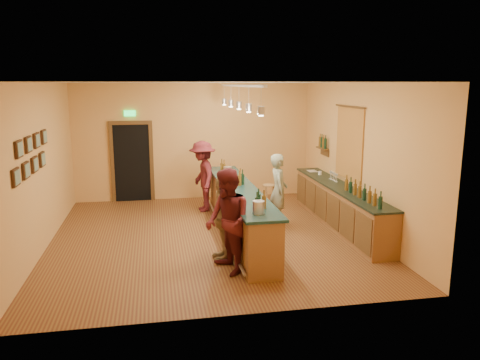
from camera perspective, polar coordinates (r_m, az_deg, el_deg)
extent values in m
plane|color=#5F2B1B|center=(10.01, -3.73, -6.86)|extent=(7.00, 7.00, 0.00)
cube|color=silver|center=(9.49, -3.98, 11.78)|extent=(6.50, 7.00, 0.02)
cube|color=#E2A254|center=(13.07, -5.64, 4.68)|extent=(6.50, 0.02, 3.20)
cube|color=#E2A254|center=(6.23, -0.11, -2.99)|extent=(6.50, 0.02, 3.20)
cube|color=#E2A254|center=(9.81, -23.08, 1.47)|extent=(0.02, 7.00, 3.20)
cube|color=#E2A254|center=(10.50, 14.08, 2.68)|extent=(0.02, 7.00, 3.20)
cube|color=black|center=(13.10, -13.01, 2.02)|extent=(0.95, 0.06, 2.10)
cube|color=#482E15|center=(13.12, -15.31, 1.92)|extent=(0.10, 0.08, 2.10)
cube|color=#482E15|center=(13.07, -10.71, 2.09)|extent=(0.10, 0.08, 2.10)
cube|color=#482E15|center=(12.95, -13.24, 6.81)|extent=(1.15, 0.08, 0.10)
cube|color=#19E54C|center=(12.92, -13.29, 7.91)|extent=(0.30, 0.04, 0.15)
cube|color=#A53421|center=(10.82, 13.18, 4.32)|extent=(0.03, 1.40, 1.60)
cube|color=#482E15|center=(12.21, 10.02, 3.83)|extent=(0.16, 0.55, 0.03)
cube|color=#482E15|center=(12.25, 10.31, 3.37)|extent=(0.03, 0.55, 0.18)
cube|color=brown|center=(10.80, 11.99, -3.22)|extent=(0.55, 4.50, 0.90)
cube|color=black|center=(10.69, 12.09, -0.78)|extent=(0.60, 4.55, 0.04)
cylinder|color=silver|center=(11.86, 9.73, 0.85)|extent=(0.09, 0.09, 0.09)
cube|color=silver|center=(12.32, 8.80, 1.09)|extent=(0.22, 0.30, 0.01)
cube|color=brown|center=(9.95, -0.13, -3.93)|extent=(0.60, 5.00, 1.00)
cube|color=#153231|center=(9.82, -0.13, -0.98)|extent=(0.70, 5.10, 0.05)
cylinder|color=silver|center=(10.00, -2.17, -5.96)|extent=(0.05, 5.00, 0.05)
cylinder|color=silver|center=(7.78, 2.28, -3.36)|extent=(0.20, 0.20, 0.22)
cylinder|color=silver|center=(10.95, -1.51, 1.05)|extent=(0.20, 0.20, 0.22)
cube|color=silver|center=(9.59, -0.13, 11.45)|extent=(0.06, 4.60, 0.05)
cylinder|color=silver|center=(7.63, 2.59, 9.95)|extent=(0.01, 0.01, 0.35)
cylinder|color=#A5A5AD|center=(7.64, 2.58, 8.45)|extent=(0.11, 0.11, 0.14)
cylinder|color=#FFEABF|center=(7.64, 2.57, 7.86)|extent=(0.08, 0.08, 0.02)
cylinder|color=silver|center=(8.61, 1.08, 10.16)|extent=(0.01, 0.01, 0.35)
cylinder|color=#A5A5AD|center=(8.61, 1.07, 8.83)|extent=(0.11, 0.11, 0.14)
cylinder|color=#FFEABF|center=(8.62, 1.07, 8.30)|extent=(0.08, 0.08, 0.02)
cylinder|color=silver|center=(9.59, -0.13, 10.31)|extent=(0.01, 0.01, 0.35)
cylinder|color=#A5A5AD|center=(9.59, -0.13, 9.12)|extent=(0.11, 0.11, 0.14)
cylinder|color=#FFEABF|center=(9.60, -0.13, 8.64)|extent=(0.08, 0.08, 0.02)
cylinder|color=silver|center=(10.57, -1.12, 10.44)|extent=(0.01, 0.01, 0.35)
cylinder|color=#A5A5AD|center=(10.58, -1.11, 9.35)|extent=(0.11, 0.11, 0.14)
cylinder|color=#FFEABF|center=(10.58, -1.11, 8.92)|extent=(0.08, 0.08, 0.02)
cylinder|color=silver|center=(11.56, -1.94, 10.54)|extent=(0.01, 0.01, 0.35)
cylinder|color=#A5A5AD|center=(11.57, -1.93, 9.55)|extent=(0.11, 0.11, 0.14)
cylinder|color=#FFEABF|center=(11.57, -1.93, 9.15)|extent=(0.08, 0.08, 0.02)
imported|color=gray|center=(10.45, 4.72, -1.33)|extent=(0.49, 0.66, 1.67)
imported|color=#59191E|center=(7.89, -1.51, -5.11)|extent=(0.87, 1.01, 1.80)
imported|color=#997A51|center=(8.48, -2.12, -4.68)|extent=(0.39, 0.93, 1.58)
imported|color=#59191E|center=(11.79, -4.57, 0.46)|extent=(0.79, 1.22, 1.79)
cylinder|color=olive|center=(11.97, 3.52, -0.66)|extent=(0.31, 0.31, 0.04)
cylinder|color=olive|center=(12.07, 4.05, -2.13)|extent=(0.04, 0.04, 0.61)
cylinder|color=olive|center=(12.12, 3.11, -2.06)|extent=(0.04, 0.04, 0.61)
cylinder|color=olive|center=(11.93, 3.34, -2.29)|extent=(0.04, 0.04, 0.61)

